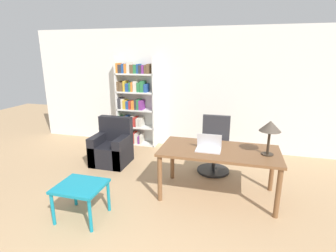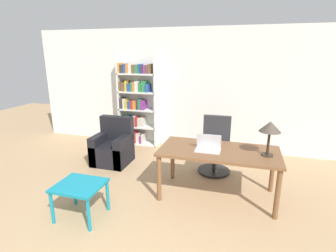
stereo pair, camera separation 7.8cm
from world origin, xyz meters
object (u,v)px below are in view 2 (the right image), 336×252
(office_chair, at_px, (215,148))
(armchair, at_px, (113,148))
(side_table_blue, at_px, (80,189))
(bookshelf, at_px, (135,103))
(desk, at_px, (219,156))
(laptop, at_px, (208,147))
(table_lamp, at_px, (270,128))

(office_chair, xyz_separation_m, armchair, (-2.01, -0.20, -0.15))
(side_table_blue, bearing_deg, bookshelf, 98.72)
(office_chair, bearing_deg, side_table_blue, -128.24)
(desk, distance_m, bookshelf, 2.91)
(desk, xyz_separation_m, side_table_blue, (-1.70, -1.07, -0.26))
(laptop, xyz_separation_m, side_table_blue, (-1.55, -1.01, -0.40))
(laptop, bearing_deg, bookshelf, 135.45)
(desk, xyz_separation_m, bookshelf, (-2.16, 1.92, 0.33))
(desk, bearing_deg, side_table_blue, -147.93)
(table_lamp, height_order, bookshelf, bookshelf)
(bookshelf, bearing_deg, laptop, -44.55)
(laptop, height_order, armchair, laptop)
(desk, height_order, office_chair, office_chair)
(laptop, bearing_deg, side_table_blue, -146.90)
(office_chair, distance_m, armchair, 2.03)
(laptop, relative_size, side_table_blue, 0.60)
(office_chair, xyz_separation_m, side_table_blue, (-1.56, -1.98, -0.04))
(bookshelf, bearing_deg, armchair, -89.75)
(side_table_blue, bearing_deg, table_lamp, 23.68)
(laptop, height_order, table_lamp, table_lamp)
(desk, relative_size, bookshelf, 0.84)
(bookshelf, bearing_deg, table_lamp, -34.38)
(laptop, bearing_deg, office_chair, 89.39)
(laptop, distance_m, table_lamp, 0.90)
(table_lamp, relative_size, side_table_blue, 0.81)
(laptop, xyz_separation_m, table_lamp, (0.83, 0.03, 0.35))
(side_table_blue, distance_m, bookshelf, 3.08)
(laptop, distance_m, side_table_blue, 1.89)
(bookshelf, bearing_deg, office_chair, -26.52)
(side_table_blue, bearing_deg, office_chair, 51.76)
(desk, xyz_separation_m, armchair, (-2.16, 0.71, -0.36))
(desk, bearing_deg, armchair, 161.79)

